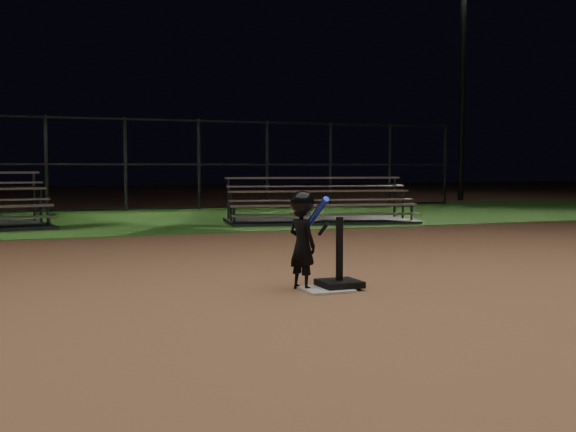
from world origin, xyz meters
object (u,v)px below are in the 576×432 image
at_px(bleacher_right, 319,213).
at_px(light_pole_right, 464,59).
at_px(batting_tee, 339,274).
at_px(child_batter, 303,237).
at_px(home_plate, 326,289).

xyz_separation_m(bleacher_right, light_pole_right, (8.72, 7.33, 4.75)).
height_order(batting_tee, bleacher_right, bleacher_right).
height_order(batting_tee, child_batter, child_batter).
xyz_separation_m(home_plate, bleacher_right, (3.28, 7.62, 0.19)).
xyz_separation_m(child_batter, light_pole_right, (12.18, 14.80, 4.44)).
relative_size(batting_tee, bleacher_right, 0.16).
distance_m(home_plate, batting_tee, 0.21).
bearing_deg(bleacher_right, batting_tee, -102.14).
height_order(home_plate, batting_tee, batting_tee).
xyz_separation_m(child_batter, bleacher_right, (3.46, 7.48, -0.31)).
bearing_deg(home_plate, bleacher_right, 66.70).
distance_m(home_plate, child_batter, 0.55).
xyz_separation_m(home_plate, light_pole_right, (12.00, 14.94, 4.93)).
bearing_deg(home_plate, child_batter, 142.51).
relative_size(batting_tee, child_batter, 0.71).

